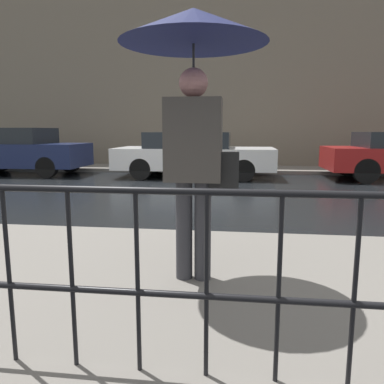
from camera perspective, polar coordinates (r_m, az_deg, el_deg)
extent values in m
plane|color=black|center=(8.67, -6.79, 0.14)|extent=(80.00, 80.00, 0.00)
cube|color=slate|center=(3.92, -26.08, -11.23)|extent=(28.00, 3.07, 0.12)
cube|color=slate|center=(13.15, -1.92, 3.59)|extent=(28.00, 1.80, 0.12)
cube|color=gold|center=(8.67, -6.79, 0.17)|extent=(25.20, 0.12, 0.01)
cube|color=#706656|center=(14.23, -1.29, 16.25)|extent=(28.00, 0.30, 6.18)
cylinder|color=black|center=(2.27, -26.09, -11.53)|extent=(0.02, 0.02, 0.96)
cylinder|color=black|center=(2.10, -17.82, -12.66)|extent=(0.02, 0.02, 0.96)
cylinder|color=black|center=(1.99, -8.28, -13.64)|extent=(0.02, 0.02, 0.96)
cylinder|color=black|center=(1.93, 2.22, -14.29)|extent=(0.02, 0.02, 0.96)
cylinder|color=black|center=(1.93, 13.06, -14.48)|extent=(0.02, 0.02, 0.96)
cylinder|color=black|center=(2.00, 23.49, -14.19)|extent=(0.02, 0.02, 0.96)
cylinder|color=#333338|center=(3.18, -1.21, -5.83)|extent=(0.14, 0.14, 0.84)
cylinder|color=#333338|center=(3.16, 1.64, -5.93)|extent=(0.14, 0.14, 0.84)
cube|color=#47423D|center=(3.06, 0.22, 7.90)|extent=(0.46, 0.27, 0.67)
sphere|color=tan|center=(3.08, 0.23, 16.30)|extent=(0.23, 0.23, 0.23)
cylinder|color=#262628|center=(3.07, 0.23, 14.87)|extent=(0.02, 0.02, 0.75)
cone|color=#191E4C|center=(3.16, 0.23, 24.00)|extent=(1.17, 1.17, 0.26)
cube|color=black|center=(3.05, 4.91, 3.28)|extent=(0.24, 0.12, 0.30)
cube|color=#19234C|center=(13.04, -24.58, 5.18)|extent=(4.05, 1.78, 0.71)
cube|color=#1E2328|center=(13.11, -25.37, 7.76)|extent=(2.11, 1.64, 0.48)
cylinder|color=black|center=(13.15, -18.03, 4.23)|extent=(0.62, 0.22, 0.62)
cylinder|color=black|center=(11.76, -21.25, 3.51)|extent=(0.62, 0.22, 0.62)
cylinder|color=black|center=(14.40, -27.13, 4.07)|extent=(0.62, 0.22, 0.62)
cube|color=silver|center=(11.17, 0.47, 5.19)|extent=(4.64, 1.93, 0.62)
cube|color=#1E2328|center=(11.17, -0.49, 7.94)|extent=(2.41, 1.78, 0.46)
cylinder|color=black|center=(11.97, 7.83, 4.12)|extent=(0.61, 0.22, 0.61)
cylinder|color=black|center=(10.27, 7.90, 3.26)|extent=(0.61, 0.22, 0.61)
cylinder|color=black|center=(12.29, -5.75, 4.29)|extent=(0.61, 0.22, 0.61)
cylinder|color=black|center=(10.63, -7.83, 3.47)|extent=(0.61, 0.22, 0.61)
cylinder|color=black|center=(12.40, 22.66, 3.79)|extent=(0.66, 0.22, 0.66)
cylinder|color=black|center=(10.79, 25.00, 2.91)|extent=(0.66, 0.22, 0.66)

